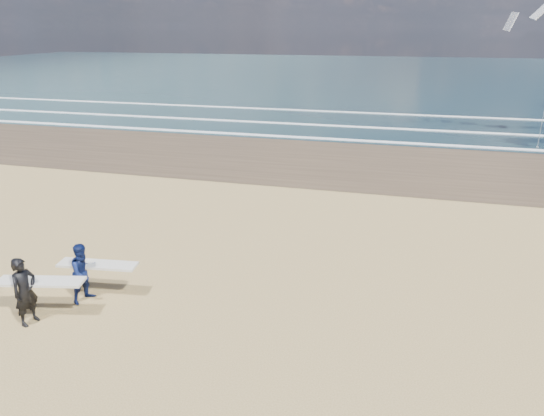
# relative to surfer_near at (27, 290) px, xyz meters

# --- Properties ---
(ocean) EXTENTS (220.00, 100.00, 0.02)m
(ocean) POSITION_rel_surfer_near_xyz_m (20.37, 72.43, -0.92)
(ocean) COLOR #172C34
(ocean) RESTS_ON ground
(surfer_near) EXTENTS (2.26, 1.21, 1.82)m
(surfer_near) POSITION_rel_surfer_near_xyz_m (0.00, 0.00, 0.00)
(surfer_near) COLOR black
(surfer_near) RESTS_ON ground
(surfer_far) EXTENTS (2.25, 1.24, 1.69)m
(surfer_far) POSITION_rel_surfer_near_xyz_m (0.74, 1.34, -0.07)
(surfer_far) COLOR #0D1849
(surfer_far) RESTS_ON ground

